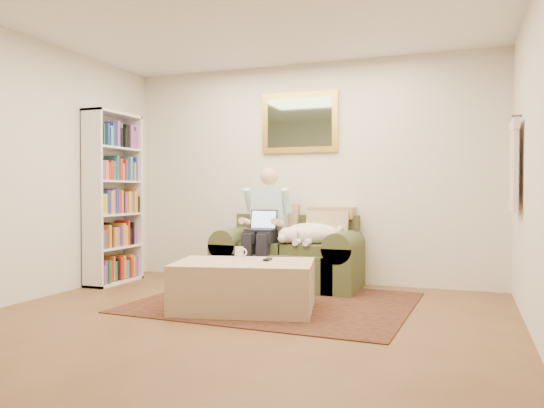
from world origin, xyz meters
The scene contains 12 objects.
room_shell centered at (0.00, 0.35, 1.30)m, with size 4.51×5.00×2.61m.
rug centered at (0.06, 1.20, 0.01)m, with size 2.55×2.04×0.01m, color black.
sofa centered at (-0.08, 2.06, 0.28)m, with size 1.61×0.82×0.96m.
seated_man centered at (-0.33, 1.91, 0.68)m, with size 0.53×0.76×1.35m, color #8CCDD8, non-canonical shape.
laptop centered at (-0.33, 1.85, 0.71)m, with size 0.31×0.25×0.23m.
sleeping_dog centered at (0.20, 1.98, 0.61)m, with size 0.66×0.42×0.25m, color white, non-canonical shape.
ottoman centered at (-0.08, 0.77, 0.22)m, with size 1.22×0.78×0.44m, color tan.
coffee_mug centered at (-0.25, 1.05, 0.49)m, with size 0.08×0.08×0.10m, color white.
tv_remote centered at (0.09, 0.92, 0.45)m, with size 0.05×0.15×0.02m, color black.
bookshelf centered at (-2.10, 1.60, 1.00)m, with size 0.28×0.80×2.00m, color white, non-canonical shape.
wall_mirror centered at (-0.08, 2.47, 1.90)m, with size 0.94×0.04×0.72m.
hanging_shirt centered at (2.19, 1.60, 1.35)m, with size 0.06×0.52×0.90m, color beige, non-canonical shape.
Camera 1 is at (1.78, -3.60, 1.07)m, focal length 35.00 mm.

